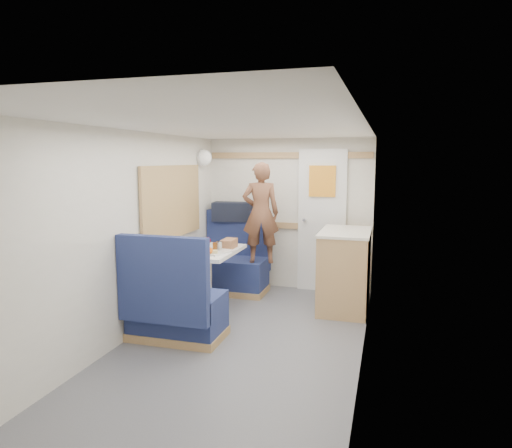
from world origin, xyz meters
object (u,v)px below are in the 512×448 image
(tumbler_left, at_px, (178,249))
(wine_glass, at_px, (208,241))
(duffel_bag, at_px, (233,212))
(tray, at_px, (216,252))
(bread_loaf, at_px, (229,244))
(bench_far, at_px, (234,269))
(tumbler_right, at_px, (219,246))
(bench_near, at_px, (174,310))
(pepper_grinder, at_px, (200,247))
(cheese_block, at_px, (213,252))
(orange_fruit, at_px, (209,251))
(beer_glass, at_px, (215,247))
(person, at_px, (261,213))
(galley_counter, at_px, (345,269))
(dome_light, at_px, (204,158))
(dinette_table, at_px, (208,263))

(tumbler_left, bearing_deg, wine_glass, 32.63)
(duffel_bag, bearing_deg, tray, -85.85)
(tray, distance_m, bread_loaf, 0.29)
(bench_far, height_order, tumbler_right, bench_far)
(bench_far, bearing_deg, tumbler_right, -80.84)
(bench_near, xyz_separation_m, tumbler_left, (-0.22, 0.56, 0.47))
(pepper_grinder, bearing_deg, bench_far, 86.86)
(bench_far, height_order, duffel_bag, duffel_bag)
(duffel_bag, bearing_deg, cheese_block, -86.02)
(bench_far, bearing_deg, pepper_grinder, -93.14)
(orange_fruit, height_order, beer_glass, beer_glass)
(person, bearing_deg, galley_counter, 155.62)
(cheese_block, xyz_separation_m, bread_loaf, (0.03, 0.39, 0.02))
(galley_counter, xyz_separation_m, tray, (-1.33, -0.68, 0.26))
(bench_near, height_order, duffel_bag, duffel_bag)
(orange_fruit, relative_size, pepper_grinder, 0.81)
(dome_light, bearing_deg, tumbler_right, -59.08)
(dinette_table, xyz_separation_m, pepper_grinder, (-0.05, -0.10, 0.20))
(dinette_table, distance_m, pepper_grinder, 0.23)
(galley_counter, bearing_deg, orange_fruit, -147.96)
(orange_fruit, bearing_deg, tray, 86.68)
(bench_far, height_order, wine_glass, bench_far)
(bench_near, bearing_deg, pepper_grinder, 93.99)
(dinette_table, bearing_deg, beer_glass, -25.24)
(cheese_block, height_order, beer_glass, beer_glass)
(pepper_grinder, relative_size, bread_loaf, 0.35)
(duffel_bag, height_order, beer_glass, duffel_bag)
(pepper_grinder, xyz_separation_m, bread_loaf, (0.24, 0.26, 0.01))
(tray, height_order, orange_fruit, orange_fruit)
(dome_light, bearing_deg, bread_loaf, -50.11)
(person, xyz_separation_m, orange_fruit, (-0.28, -0.99, -0.30))
(duffel_bag, distance_m, beer_glass, 1.22)
(tray, relative_size, beer_glass, 3.62)
(tumbler_right, relative_size, pepper_grinder, 1.26)
(tumbler_left, bearing_deg, galley_counter, 26.74)
(galley_counter, bearing_deg, pepper_grinder, -156.76)
(bench_near, height_order, cheese_block, bench_near)
(bench_near, distance_m, bread_loaf, 1.14)
(duffel_bag, bearing_deg, bench_far, -76.15)
(tray, bearing_deg, bread_loaf, 79.67)
(bench_near, xyz_separation_m, tray, (0.14, 0.74, 0.43))
(tumbler_left, bearing_deg, pepper_grinder, 49.29)
(duffel_bag, distance_m, wine_glass, 1.27)
(dome_light, height_order, cheese_block, dome_light)
(dome_light, distance_m, pepper_grinder, 1.41)
(galley_counter, xyz_separation_m, cheese_block, (-1.31, -0.79, 0.29))
(pepper_grinder, bearing_deg, bread_loaf, 46.49)
(wine_glass, height_order, pepper_grinder, wine_glass)
(duffel_bag, height_order, tumbler_left, duffel_bag)
(galley_counter, relative_size, bread_loaf, 3.68)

